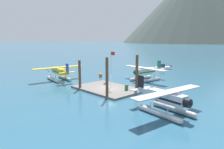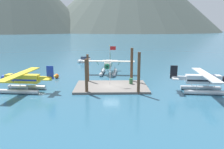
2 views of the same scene
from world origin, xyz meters
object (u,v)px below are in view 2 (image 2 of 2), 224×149
at_px(mooring_buoy, 57,76).
at_px(seaplane_cream_bow_centre, 108,66).
at_px(fuel_drum, 131,81).
at_px(flagpole, 111,60).
at_px(seaplane_silver_stbd_aft, 203,82).
at_px(boat_white_open_north, 84,60).
at_px(seaplane_yellow_port_aft, 23,81).

bearing_deg(mooring_buoy, seaplane_cream_bow_centre, 22.10).
bearing_deg(fuel_drum, flagpole, -175.40).
relative_size(fuel_drum, seaplane_silver_stbd_aft, 0.08).
xyz_separation_m(mooring_buoy, boat_white_open_north, (3.00, 20.25, 0.07)).
bearing_deg(flagpole, seaplane_yellow_port_aft, -167.50).
relative_size(seaplane_silver_stbd_aft, seaplane_yellow_port_aft, 1.00).
bearing_deg(seaplane_yellow_port_aft, seaplane_silver_stbd_aft, -2.09).
bearing_deg(seaplane_cream_bow_centre, boat_white_open_north, 111.85).
xyz_separation_m(seaplane_silver_stbd_aft, seaplane_cream_bow_centre, (-13.48, 13.56, 0.00)).
height_order(flagpole, seaplane_yellow_port_aft, flagpole).
bearing_deg(seaplane_cream_bow_centre, seaplane_yellow_port_aft, -134.71).
relative_size(fuel_drum, boat_white_open_north, 0.20).
height_order(fuel_drum, seaplane_yellow_port_aft, seaplane_yellow_port_aft).
bearing_deg(fuel_drum, seaplane_silver_stbd_aft, -22.23).
distance_m(mooring_buoy, seaplane_yellow_port_aft, 9.29).
bearing_deg(flagpole, seaplane_silver_stbd_aft, -16.06).
xyz_separation_m(flagpole, seaplane_yellow_port_aft, (-12.81, -2.84, -2.56)).
xyz_separation_m(mooring_buoy, seaplane_silver_stbd_aft, (23.04, -9.68, 1.16)).
relative_size(seaplane_silver_stbd_aft, seaplane_cream_bow_centre, 1.00).
bearing_deg(mooring_buoy, seaplane_silver_stbd_aft, -22.79).
bearing_deg(seaplane_silver_stbd_aft, boat_white_open_north, 123.81).
height_order(seaplane_cream_bow_centre, seaplane_yellow_port_aft, same).
bearing_deg(seaplane_silver_stbd_aft, flagpole, 163.94).
bearing_deg(mooring_buoy, fuel_drum, -23.21).
bearing_deg(boat_white_open_north, seaplane_yellow_port_aft, -101.56).
height_order(fuel_drum, boat_white_open_north, boat_white_open_north).
relative_size(flagpole, mooring_buoy, 7.38).
distance_m(seaplane_cream_bow_centre, seaplane_yellow_port_aft, 17.75).
height_order(fuel_drum, seaplane_silver_stbd_aft, seaplane_silver_stbd_aft).
xyz_separation_m(flagpole, boat_white_open_north, (-6.89, 26.14, -3.65)).
bearing_deg(seaplane_yellow_port_aft, fuel_drum, 10.93).
distance_m(mooring_buoy, seaplane_silver_stbd_aft, 25.02).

